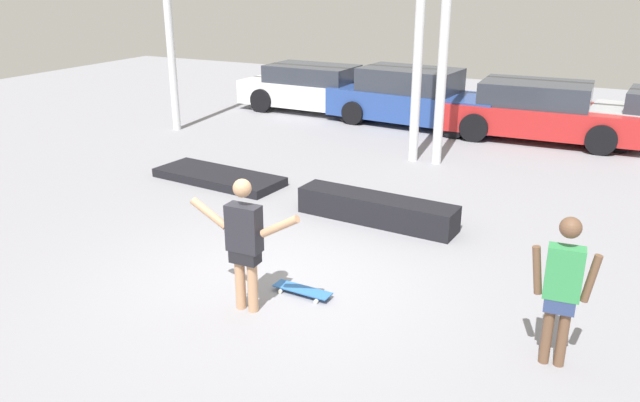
# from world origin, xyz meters

# --- Properties ---
(ground_plane) EXTENTS (36.00, 36.00, 0.00)m
(ground_plane) POSITION_xyz_m (0.00, 0.00, 0.00)
(ground_plane) COLOR gray
(skateboarder) EXTENTS (1.43, 0.21, 1.64)m
(skateboarder) POSITION_xyz_m (0.01, -0.72, 0.91)
(skateboarder) COLOR tan
(skateboarder) RESTS_ON ground_plane
(skateboard) EXTENTS (0.78, 0.28, 0.08)m
(skateboard) POSITION_xyz_m (0.44, -0.10, 0.06)
(skateboard) COLOR #2D66B2
(skateboard) RESTS_ON ground_plane
(grind_box) EXTENTS (2.68, 0.75, 0.43)m
(grind_box) POSITION_xyz_m (0.35, 2.61, 0.22)
(grind_box) COLOR black
(grind_box) RESTS_ON ground_plane
(manual_pad) EXTENTS (2.69, 1.22, 0.17)m
(manual_pad) POSITION_xyz_m (-3.17, 3.21, 0.08)
(manual_pad) COLOR black
(manual_pad) RESTS_ON ground_plane
(parked_car_white) EXTENTS (4.59, 1.98, 1.33)m
(parked_car_white) POSITION_xyz_m (-4.44, 9.92, 0.65)
(parked_car_white) COLOR white
(parked_car_white) RESTS_ON ground_plane
(parked_car_blue) EXTENTS (4.69, 2.19, 1.49)m
(parked_car_blue) POSITION_xyz_m (-1.37, 9.56, 0.71)
(parked_car_blue) COLOR #284793
(parked_car_blue) RESTS_ON ground_plane
(parked_car_red) EXTENTS (4.58, 2.11, 1.38)m
(parked_car_red) POSITION_xyz_m (1.85, 9.43, 0.67)
(parked_car_red) COLOR red
(parked_car_red) RESTS_ON ground_plane
(bystander) EXTENTS (0.65, 0.21, 1.62)m
(bystander) POSITION_xyz_m (3.43, -0.25, 0.91)
(bystander) COLOR brown
(bystander) RESTS_ON ground_plane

